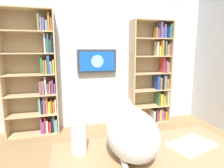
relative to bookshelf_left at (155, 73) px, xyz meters
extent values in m
cube|color=silver|center=(1.19, -0.17, 0.36)|extent=(4.52, 0.06, 2.70)
cube|color=tan|center=(-0.29, 0.02, 0.01)|extent=(0.02, 0.28, 1.99)
cube|color=tan|center=(0.48, 0.02, 0.01)|extent=(0.02, 0.28, 1.99)
cube|color=tan|center=(0.10, -0.12, 0.01)|extent=(0.79, 0.01, 1.99)
cube|color=tan|center=(0.10, 0.02, -0.98)|extent=(0.75, 0.27, 0.02)
cube|color=tan|center=(0.10, 0.02, -0.65)|extent=(0.75, 0.27, 0.02)
cube|color=tan|center=(0.10, 0.02, -0.32)|extent=(0.75, 0.27, 0.02)
cube|color=tan|center=(0.10, 0.02, 0.01)|extent=(0.75, 0.27, 0.02)
cube|color=tan|center=(0.10, 0.02, 0.34)|extent=(0.75, 0.27, 0.02)
cube|color=tan|center=(0.10, 0.02, 0.66)|extent=(0.75, 0.27, 0.02)
cube|color=tan|center=(0.10, 0.02, 0.99)|extent=(0.75, 0.27, 0.02)
cube|color=orange|center=(-0.25, 0.03, -0.88)|extent=(0.04, 0.17, 0.17)
cube|color=slate|center=(-0.20, 0.01, -0.86)|extent=(0.03, 0.12, 0.21)
cube|color=#6D4382|center=(-0.16, 0.02, -0.84)|extent=(0.03, 0.16, 0.25)
cube|color=gold|center=(-0.13, 0.02, -0.85)|extent=(0.04, 0.16, 0.24)
cube|color=#814D8C|center=(-0.09, 0.02, -0.89)|extent=(0.02, 0.14, 0.16)
cube|color=#B33529|center=(-0.06, 0.04, -0.86)|extent=(0.04, 0.15, 0.22)
cube|color=#1B262F|center=(-0.01, 0.02, -0.84)|extent=(0.05, 0.22, 0.26)
cube|color=silver|center=(0.03, 0.02, -0.86)|extent=(0.04, 0.21, 0.22)
cube|color=beige|center=(-0.26, 0.03, -0.50)|extent=(0.02, 0.24, 0.29)
cube|color=#3A7551|center=(-0.22, 0.01, -0.50)|extent=(0.04, 0.12, 0.29)
cube|color=gold|center=(-0.18, 0.02, -0.55)|extent=(0.02, 0.21, 0.17)
cube|color=orange|center=(-0.15, 0.03, -0.53)|extent=(0.03, 0.15, 0.23)
cube|color=yellow|center=(-0.11, 0.02, -0.53)|extent=(0.04, 0.23, 0.22)
cube|color=#42704F|center=(-0.07, 0.01, -0.51)|extent=(0.02, 0.22, 0.27)
cube|color=silver|center=(-0.25, 0.02, -0.22)|extent=(0.02, 0.14, 0.19)
cube|color=orange|center=(-0.23, 0.02, -0.23)|extent=(0.02, 0.23, 0.17)
cube|color=olive|center=(-0.20, 0.03, -0.17)|extent=(0.02, 0.18, 0.28)
cube|color=#6092A7|center=(-0.17, 0.03, -0.18)|extent=(0.03, 0.22, 0.27)
cube|color=black|center=(-0.13, 0.03, -0.17)|extent=(0.03, 0.24, 0.29)
cube|color=orange|center=(-0.10, 0.01, -0.20)|extent=(0.02, 0.21, 0.23)
cube|color=#364C9E|center=(-0.06, 0.03, -0.17)|extent=(0.04, 0.16, 0.29)
cube|color=navy|center=(-0.03, 0.02, -0.18)|extent=(0.04, 0.21, 0.27)
cube|color=#996E42|center=(-0.25, 0.03, 0.11)|extent=(0.03, 0.13, 0.19)
cube|color=orange|center=(-0.22, 0.01, 0.12)|extent=(0.02, 0.23, 0.20)
cube|color=#744890|center=(-0.18, 0.04, 0.13)|extent=(0.03, 0.23, 0.23)
cube|color=#C03B39|center=(-0.15, 0.02, 0.16)|extent=(0.03, 0.17, 0.29)
cube|color=#86407B|center=(-0.25, 0.02, 0.47)|extent=(0.03, 0.16, 0.24)
cube|color=orange|center=(-0.22, 0.02, 0.45)|extent=(0.04, 0.16, 0.21)
cube|color=#38558F|center=(-0.18, 0.04, 0.48)|extent=(0.02, 0.14, 0.26)
cube|color=#3D8347|center=(-0.15, 0.02, 0.48)|extent=(0.02, 0.22, 0.28)
cube|color=#254A94|center=(-0.12, 0.03, 0.48)|extent=(0.04, 0.12, 0.27)
cube|color=orange|center=(-0.09, 0.02, 0.49)|extent=(0.04, 0.23, 0.28)
cube|color=gold|center=(-0.04, 0.02, 0.43)|extent=(0.05, 0.20, 0.18)
cube|color=beige|center=(0.00, 0.03, 0.48)|extent=(0.03, 0.14, 0.27)
cube|color=#428048|center=(-0.25, 0.01, 0.80)|extent=(0.03, 0.21, 0.25)
cube|color=#25548D|center=(-0.21, 0.03, 0.78)|extent=(0.04, 0.24, 0.21)
cube|color=#365691|center=(-0.17, 0.01, 0.77)|extent=(0.03, 0.13, 0.20)
cube|color=#724788|center=(-0.12, 0.02, 0.80)|extent=(0.04, 0.21, 0.25)
cube|color=#32579E|center=(-0.08, 0.01, 0.77)|extent=(0.03, 0.24, 0.20)
cube|color=slate|center=(-0.04, 0.02, 0.82)|extent=(0.03, 0.24, 0.29)
cube|color=#7D5282|center=(-0.01, 0.02, 0.76)|extent=(0.03, 0.14, 0.17)
cube|color=#A47335|center=(0.03, 0.02, 0.77)|extent=(0.03, 0.14, 0.19)
cube|color=tan|center=(1.87, 0.02, 0.05)|extent=(0.02, 0.28, 2.09)
cube|color=tan|center=(2.70, 0.02, 0.05)|extent=(0.02, 0.28, 2.09)
cube|color=tan|center=(2.28, -0.12, 0.05)|extent=(0.85, 0.01, 2.09)
cube|color=tan|center=(2.28, 0.02, -0.98)|extent=(0.81, 0.27, 0.02)
cube|color=tan|center=(2.28, 0.02, -0.63)|extent=(0.81, 0.27, 0.02)
cube|color=tan|center=(2.28, 0.02, -0.29)|extent=(0.81, 0.27, 0.02)
cube|color=tan|center=(2.28, 0.02, 0.05)|extent=(0.81, 0.27, 0.02)
cube|color=tan|center=(2.28, 0.02, 0.40)|extent=(0.81, 0.27, 0.02)
cube|color=tan|center=(2.28, 0.02, 0.74)|extent=(0.81, 0.27, 0.02)
cube|color=tan|center=(2.28, 0.02, 1.09)|extent=(0.81, 0.27, 0.02)
cube|color=#6FA0A5|center=(1.91, 0.02, -0.86)|extent=(0.03, 0.23, 0.22)
cube|color=#6591B3|center=(1.94, 0.02, -0.81)|extent=(0.05, 0.13, 0.31)
cube|color=black|center=(1.98, 0.01, -0.83)|extent=(0.03, 0.20, 0.27)
cube|color=#AD292C|center=(2.02, 0.02, -0.87)|extent=(0.04, 0.18, 0.19)
cube|color=beige|center=(2.06, 0.03, -0.86)|extent=(0.03, 0.14, 0.21)
cube|color=#BB293A|center=(2.09, 0.02, -0.83)|extent=(0.02, 0.17, 0.29)
cube|color=#80448A|center=(2.12, 0.02, -0.87)|extent=(0.03, 0.21, 0.20)
cube|color=#7E4778|center=(2.15, 0.01, -0.82)|extent=(0.03, 0.18, 0.29)
cube|color=silver|center=(1.90, 0.01, -0.50)|extent=(0.03, 0.18, 0.24)
cube|color=orange|center=(1.94, 0.02, -0.52)|extent=(0.03, 0.13, 0.20)
cube|color=olive|center=(1.98, 0.01, -0.51)|extent=(0.02, 0.18, 0.23)
cube|color=yellow|center=(2.01, 0.01, -0.52)|extent=(0.04, 0.18, 0.21)
cube|color=#A56138|center=(2.05, 0.02, -0.48)|extent=(0.04, 0.16, 0.30)
cube|color=#784E78|center=(2.09, 0.03, -0.47)|extent=(0.04, 0.12, 0.30)
cube|color=black|center=(2.13, 0.02, -0.51)|extent=(0.02, 0.17, 0.24)
cube|color=#6E9F9E|center=(2.16, 0.03, -0.48)|extent=(0.03, 0.15, 0.29)
cube|color=#84447E|center=(1.90, 0.02, -0.20)|extent=(0.03, 0.15, 0.17)
cube|color=#76427F|center=(1.94, 0.01, -0.16)|extent=(0.03, 0.14, 0.24)
cube|color=#99624E|center=(1.98, 0.02, -0.17)|extent=(0.03, 0.21, 0.21)
cube|color=#774484|center=(2.01, 0.02, -0.19)|extent=(0.03, 0.16, 0.18)
cube|color=silver|center=(2.05, 0.02, -0.13)|extent=(0.04, 0.16, 0.30)
cube|color=#8D5F43|center=(2.09, 0.03, -0.17)|extent=(0.04, 0.22, 0.22)
cube|color=#84547E|center=(2.13, 0.03, -0.17)|extent=(0.03, 0.21, 0.22)
cube|color=gold|center=(1.91, 0.02, 0.18)|extent=(0.03, 0.17, 0.23)
cube|color=#6A999D|center=(1.94, 0.03, 0.17)|extent=(0.04, 0.24, 0.21)
cube|color=#344789|center=(1.98, 0.03, 0.21)|extent=(0.04, 0.24, 0.30)
cube|color=yellow|center=(2.02, 0.01, 0.18)|extent=(0.02, 0.21, 0.23)
cube|color=#A1653C|center=(2.05, 0.02, 0.17)|extent=(0.03, 0.23, 0.22)
cube|color=#2E7E4F|center=(2.09, 0.03, 0.20)|extent=(0.03, 0.15, 0.27)
cube|color=black|center=(1.91, 0.02, 0.55)|extent=(0.03, 0.20, 0.28)
cube|color=#318443|center=(1.94, 0.02, 0.51)|extent=(0.02, 0.16, 0.21)
cube|color=#39418A|center=(1.97, 0.03, 0.55)|extent=(0.02, 0.19, 0.29)
cube|color=#338453|center=(1.99, 0.01, 0.54)|extent=(0.02, 0.14, 0.27)
cube|color=beige|center=(2.02, 0.02, 0.56)|extent=(0.02, 0.13, 0.30)
cube|color=#9E6142|center=(1.90, 0.01, 0.86)|extent=(0.03, 0.15, 0.21)
cube|color=orange|center=(1.94, 0.02, 0.90)|extent=(0.03, 0.13, 0.29)
cube|color=gray|center=(1.98, 0.01, 0.84)|extent=(0.04, 0.19, 0.16)
cube|color=slate|center=(2.03, 0.02, 0.85)|extent=(0.04, 0.13, 0.20)
cube|color=#64A3AD|center=(2.06, 0.01, 0.88)|extent=(0.02, 0.13, 0.25)
cube|color=olive|center=(2.10, 0.04, 0.89)|extent=(0.03, 0.13, 0.27)
cube|color=#333338|center=(1.14, -0.09, 0.25)|extent=(0.71, 0.06, 0.42)
cube|color=blue|center=(1.14, -0.06, 0.25)|extent=(0.64, 0.01, 0.35)
cylinder|color=#8CCCEA|center=(1.14, -0.05, 0.25)|extent=(0.23, 0.00, 0.23)
cube|color=#A37F56|center=(1.21, 2.28, -0.27)|extent=(1.34, 0.66, 0.03)
cube|color=#A37F56|center=(0.58, 1.99, -0.64)|extent=(0.06, 0.06, 0.70)
ellipsoid|color=white|center=(1.36, 2.28, -0.09)|extent=(0.33, 0.47, 0.33)
ellipsoid|color=white|center=(1.36, 2.17, -0.05)|extent=(0.28, 0.26, 0.25)
sphere|color=white|center=(1.36, 2.11, 0.01)|extent=(0.14, 0.14, 0.14)
cone|color=white|center=(1.32, 2.11, 0.07)|extent=(0.06, 0.06, 0.08)
cone|color=white|center=(1.40, 2.11, 0.07)|extent=(0.06, 0.06, 0.08)
cone|color=beige|center=(1.32, 2.12, 0.06)|extent=(0.04, 0.04, 0.06)
cone|color=beige|center=(1.40, 2.12, 0.06)|extent=(0.04, 0.04, 0.06)
cube|color=white|center=(0.78, 2.22, -0.25)|extent=(0.20, 0.25, 0.01)
cube|color=white|center=(0.95, 2.27, -0.25)|extent=(0.20, 0.25, 0.01)
cube|color=white|center=(0.87, 2.25, -0.25)|extent=(0.09, 0.22, 0.01)
cube|color=white|center=(0.78, 2.22, -0.24)|extent=(0.19, 0.24, 0.01)
cube|color=white|center=(0.95, 2.27, -0.24)|extent=(0.19, 0.24, 0.01)
cylinder|color=silver|center=(0.85, 2.31, -0.24)|extent=(0.02, 0.02, 0.01)
cylinder|color=silver|center=(0.87, 2.25, -0.24)|extent=(0.02, 0.02, 0.01)
cylinder|color=silver|center=(0.88, 2.18, -0.24)|extent=(0.02, 0.02, 0.01)
cylinder|color=white|center=(1.69, 2.12, -0.12)|extent=(0.11, 0.11, 0.27)
cylinder|color=#D84C3F|center=(1.09, 2.07, -0.21)|extent=(0.08, 0.08, 0.10)
camera|label=1|loc=(1.79, 3.37, 0.45)|focal=30.48mm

